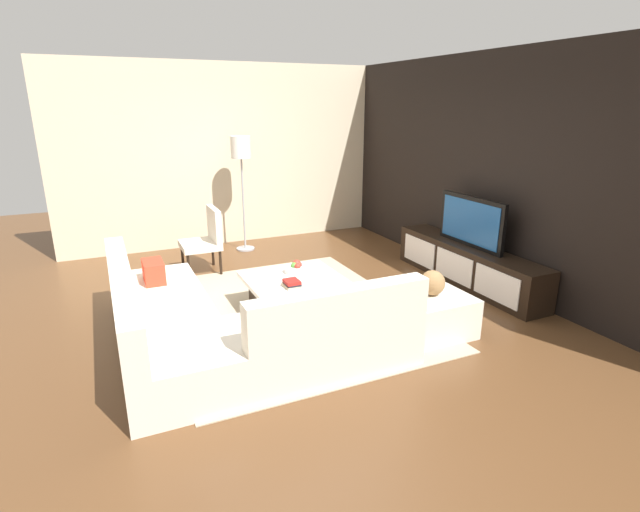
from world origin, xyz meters
name	(u,v)px	position (x,y,z in m)	size (l,w,h in m)	color
ground_plane	(290,316)	(0.00, 0.00, 0.00)	(14.00, 14.00, 0.00)	brown
feature_wall_back	(495,172)	(0.00, 2.70, 1.40)	(6.40, 0.12, 2.80)	black
side_wall_left	(227,156)	(-3.20, 0.20, 1.40)	(0.12, 5.20, 2.80)	beige
area_rug	(287,312)	(-0.10, 0.00, 0.01)	(3.18, 2.59, 0.01)	tan
media_console	(467,265)	(0.00, 2.40, 0.25)	(2.36, 0.43, 0.50)	black
television	(471,222)	(0.00, 2.40, 0.81)	(1.09, 0.06, 0.62)	black
sectional_couch	(222,327)	(0.53, -0.86, 0.28)	(2.49, 2.42, 0.81)	beige
coffee_table	(295,294)	(-0.10, 0.10, 0.20)	(1.01, 1.02, 0.38)	black
accent_chair_near	(207,236)	(-1.84, -0.48, 0.49)	(0.54, 0.50, 0.87)	black
floor_lamp	(241,156)	(-2.63, 0.27, 1.45)	(0.30, 0.30, 1.74)	#A5A5AA
ottoman	(430,313)	(0.93, 1.13, 0.20)	(0.70, 0.70, 0.40)	beige
fruit_bowl	(297,268)	(-0.28, 0.20, 0.43)	(0.28, 0.28, 0.14)	silver
decorative_ball	(432,283)	(0.93, 1.13, 0.52)	(0.25, 0.25, 0.25)	#997247
book_stack	(292,283)	(0.12, -0.02, 0.42)	(0.21, 0.15, 0.08)	#CCB78C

